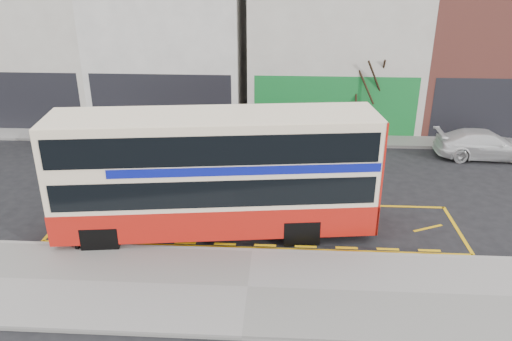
# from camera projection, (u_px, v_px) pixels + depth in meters

# --- Properties ---
(ground) EXTENTS (120.00, 120.00, 0.00)m
(ground) POSITION_uv_depth(u_px,v_px,m) (253.00, 247.00, 16.20)
(ground) COLOR black
(ground) RESTS_ON ground
(pavement) EXTENTS (40.00, 4.00, 0.15)m
(pavement) POSITION_uv_depth(u_px,v_px,m) (248.00, 289.00, 14.06)
(pavement) COLOR gray
(pavement) RESTS_ON ground
(kerb) EXTENTS (40.00, 0.15, 0.15)m
(kerb) POSITION_uv_depth(u_px,v_px,m) (252.00, 252.00, 15.83)
(kerb) COLOR gray
(kerb) RESTS_ON ground
(far_pavement) EXTENTS (50.00, 3.00, 0.15)m
(far_pavement) POSITION_uv_depth(u_px,v_px,m) (266.00, 134.00, 26.26)
(far_pavement) COLOR gray
(far_pavement) RESTS_ON ground
(road_markings) EXTENTS (14.00, 3.40, 0.01)m
(road_markings) POSITION_uv_depth(u_px,v_px,m) (256.00, 223.00, 17.67)
(road_markings) COLOR #DEA60B
(road_markings) RESTS_ON ground
(terrace_far_left) EXTENTS (8.00, 8.01, 10.80)m
(terrace_far_left) POSITION_uv_depth(u_px,v_px,m) (37.00, 30.00, 28.78)
(terrace_far_left) COLOR beige
(terrace_far_left) RESTS_ON ground
(terrace_left) EXTENTS (8.00, 8.01, 11.80)m
(terrace_left) POSITION_uv_depth(u_px,v_px,m) (173.00, 22.00, 28.15)
(terrace_left) COLOR silver
(terrace_left) RESTS_ON ground
(terrace_green_shop) EXTENTS (9.00, 8.01, 11.30)m
(terrace_green_shop) POSITION_uv_depth(u_px,v_px,m) (333.00, 27.00, 27.76)
(terrace_green_shop) COLOR beige
(terrace_green_shop) RESTS_ON ground
(terrace_right) EXTENTS (9.00, 8.01, 10.30)m
(terrace_right) POSITION_uv_depth(u_px,v_px,m) (496.00, 38.00, 27.46)
(terrace_right) COLOR #9F4C3F
(terrace_right) RESTS_ON ground
(double_decker_bus) EXTENTS (10.66, 3.70, 4.17)m
(double_decker_bus) POSITION_uv_depth(u_px,v_px,m) (216.00, 173.00, 16.30)
(double_decker_bus) COLOR beige
(double_decker_bus) RESTS_ON ground
(bus_stop_post) EXTENTS (0.80, 0.14, 3.24)m
(bus_stop_post) POSITION_uv_depth(u_px,v_px,m) (71.00, 194.00, 15.10)
(bus_stop_post) COLOR black
(bus_stop_post) RESTS_ON pavement
(car_silver) EXTENTS (4.05, 2.18, 1.31)m
(car_silver) POSITION_uv_depth(u_px,v_px,m) (83.00, 134.00, 24.62)
(car_silver) COLOR silver
(car_silver) RESTS_ON ground
(car_grey) EXTENTS (4.25, 1.56, 1.39)m
(car_grey) POSITION_uv_depth(u_px,v_px,m) (281.00, 131.00, 24.79)
(car_grey) COLOR #44474C
(car_grey) RESTS_ON ground
(car_white) EXTENTS (4.52, 1.90, 1.30)m
(car_white) POSITION_uv_depth(u_px,v_px,m) (485.00, 144.00, 23.21)
(car_white) COLOR silver
(car_white) RESTS_ON ground
(street_tree_right) EXTENTS (2.42, 2.42, 5.22)m
(street_tree_right) POSITION_uv_depth(u_px,v_px,m) (369.00, 68.00, 25.00)
(street_tree_right) COLOR black
(street_tree_right) RESTS_ON ground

